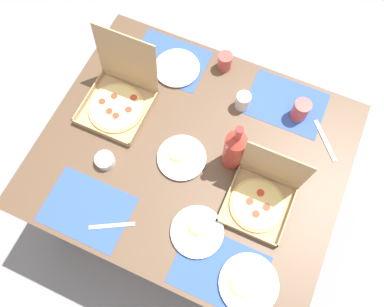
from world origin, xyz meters
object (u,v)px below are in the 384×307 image
object	(u,v)px
pizza_box_corner_left	(119,97)
plate_near_right	(181,157)
plate_middle	(248,284)
cup_dark	(243,101)
cup_red	(300,110)
soda_bottle	(234,149)
pizza_box_edge_far	(261,197)
cup_clear_left	(225,62)
plate_far_left	(177,68)
plate_far_right	(197,231)
condiment_bowl	(105,160)

from	to	relation	value
pizza_box_corner_left	plate_near_right	xyz separation A→B (m)	(0.38, -0.14, -0.04)
pizza_box_corner_left	plate_middle	bearing A→B (deg)	-31.56
pizza_box_corner_left	cup_dark	size ratio (longest dim) A/B	3.83
pizza_box_corner_left	cup_red	world-z (taller)	pizza_box_corner_left
plate_near_right	cup_dark	distance (m)	0.39
soda_bottle	cup_dark	xyz separation A→B (m)	(-0.06, 0.27, -0.09)
pizza_box_edge_far	cup_clear_left	bearing A→B (deg)	124.81
pizza_box_edge_far	cup_dark	distance (m)	0.45
pizza_box_corner_left	plate_near_right	world-z (taller)	pizza_box_corner_left
plate_near_right	soda_bottle	size ratio (longest dim) A/B	0.67
plate_far_left	plate_far_right	xyz separation A→B (m)	(0.40, -0.68, 0.00)
cup_red	plate_far_right	bearing A→B (deg)	-107.28
plate_far_left	plate_far_right	bearing A→B (deg)	-59.26
condiment_bowl	plate_middle	bearing A→B (deg)	-16.52
plate_far_left	condiment_bowl	size ratio (longest dim) A/B	2.62
soda_bottle	condiment_bowl	distance (m)	0.56
cup_red	pizza_box_edge_far	bearing A→B (deg)	-93.08
plate_near_right	cup_dark	bearing A→B (deg)	67.05
plate_far_right	condiment_bowl	bearing A→B (deg)	166.68
plate_middle	condiment_bowl	distance (m)	0.78
condiment_bowl	cup_dark	bearing A→B (deg)	48.55
plate_near_right	plate_far_right	bearing A→B (deg)	-54.07
plate_middle	condiment_bowl	size ratio (longest dim) A/B	2.79
plate_far_left	soda_bottle	size ratio (longest dim) A/B	0.68
plate_far_left	condiment_bowl	bearing A→B (deg)	-98.57
plate_middle	pizza_box_edge_far	bearing A→B (deg)	102.66
pizza_box_corner_left	condiment_bowl	distance (m)	0.30
soda_bottle	condiment_bowl	xyz separation A→B (m)	(-0.50, -0.23, -0.11)
plate_far_right	plate_near_right	bearing A→B (deg)	125.93
cup_dark	cup_clear_left	xyz separation A→B (m)	(-0.16, 0.17, 0.00)
pizza_box_corner_left	plate_near_right	bearing A→B (deg)	-19.99
plate_far_right	soda_bottle	xyz separation A→B (m)	(0.01, 0.35, 0.12)
pizza_box_edge_far	condiment_bowl	xyz separation A→B (m)	(-0.68, -0.11, -0.03)
plate_far_right	plate_near_right	world-z (taller)	same
plate_near_right	cup_dark	size ratio (longest dim) A/B	2.52
soda_bottle	condiment_bowl	bearing A→B (deg)	-155.32
plate_far_right	soda_bottle	distance (m)	0.37
pizza_box_corner_left	cup_dark	xyz separation A→B (m)	(0.53, 0.22, -0.01)
plate_far_left	plate_near_right	bearing A→B (deg)	-62.95
cup_red	cup_clear_left	world-z (taller)	cup_red
plate_far_left	plate_middle	world-z (taller)	plate_middle
pizza_box_corner_left	cup_red	xyz separation A→B (m)	(0.78, 0.27, 0.00)
plate_near_right	cup_clear_left	distance (m)	0.52
cup_dark	condiment_bowl	size ratio (longest dim) A/B	1.02
plate_middle	cup_clear_left	xyz separation A→B (m)	(-0.46, 0.89, 0.03)
plate_far_right	cup_clear_left	xyz separation A→B (m)	(-0.20, 0.79, 0.03)
plate_far_left	cup_clear_left	world-z (taller)	cup_clear_left
plate_middle	plate_far_right	distance (m)	0.28
plate_middle	plate_far_right	size ratio (longest dim) A/B	1.08
pizza_box_edge_far	plate_middle	world-z (taller)	pizza_box_edge_far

